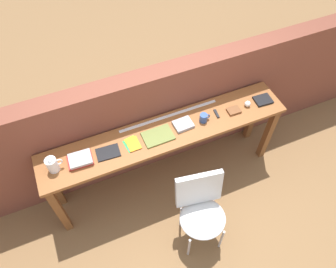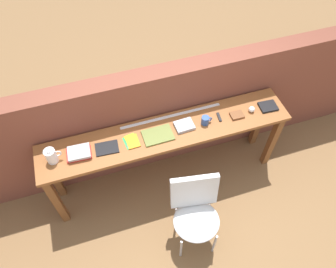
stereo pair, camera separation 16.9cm
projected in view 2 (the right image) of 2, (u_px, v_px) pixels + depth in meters
name	position (u px, v px, depth m)	size (l,w,h in m)	color
ground_plane	(175.00, 199.00, 3.70)	(40.00, 40.00, 0.00)	brown
brick_wall_back	(157.00, 119.00, 3.53)	(6.00, 0.20, 1.35)	brown
sideboard	(166.00, 140.00, 3.28)	(2.50, 0.44, 0.88)	brown
chair_white_moulded	(196.00, 211.00, 3.05)	(0.51, 0.52, 0.89)	silver
pitcher_white	(51.00, 156.00, 2.91)	(0.14, 0.10, 0.18)	white
book_stack_leftmost	(79.00, 153.00, 2.99)	(0.23, 0.17, 0.05)	red
magazine_cycling	(107.00, 148.00, 3.04)	(0.21, 0.15, 0.01)	black
pamphlet_pile_colourful	(132.00, 141.00, 3.09)	(0.15, 0.18, 0.01)	green
book_open_centre	(158.00, 135.00, 3.13)	(0.29, 0.20, 0.02)	olive
book_grey_hardcover	(184.00, 125.00, 3.19)	(0.18, 0.15, 0.03)	#9E9EA3
mug	(205.00, 120.00, 3.19)	(0.11, 0.08, 0.09)	#2D4C8C
multitool_folded	(219.00, 117.00, 3.27)	(0.02, 0.11, 0.02)	black
leather_journal_brown	(237.00, 115.00, 3.28)	(0.13, 0.10, 0.02)	brown
sports_ball_small	(252.00, 109.00, 3.30)	(0.06, 0.06, 0.06)	silver
book_repair_rightmost	(268.00, 106.00, 3.35)	(0.18, 0.14, 0.02)	black
ruler_metal_back_edge	(171.00, 116.00, 3.29)	(1.05, 0.03, 0.00)	silver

